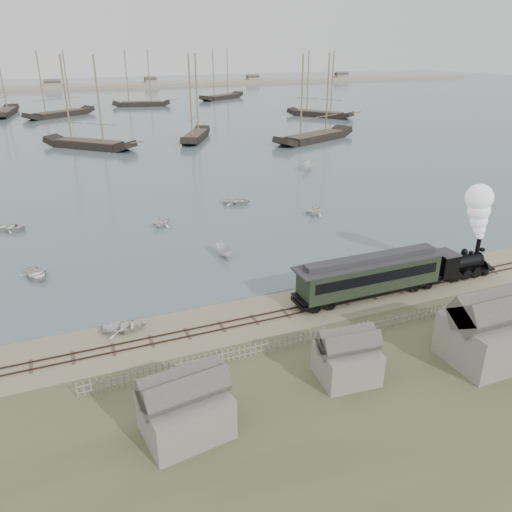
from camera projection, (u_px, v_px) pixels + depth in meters
name	position (u px, v px, depth m)	size (l,w,h in m)	color
ground	(257.00, 307.00, 45.37)	(600.00, 600.00, 0.00)	tan
harbor_water	(88.00, 105.00, 189.94)	(600.00, 336.00, 0.06)	#4D646E
rail_track	(265.00, 317.00, 43.65)	(120.00, 1.80, 0.16)	#3D2821
picket_fence_west	(212.00, 366.00, 37.16)	(19.00, 0.10, 1.20)	gray
picket_fence_east	(422.00, 320.00, 43.33)	(15.00, 0.10, 1.20)	gray
shed_left	(187.00, 432.00, 30.84)	(5.00, 4.00, 4.10)	gray
shed_mid	(346.00, 378.00, 35.86)	(4.00, 3.50, 3.60)	gray
shed_right	(484.00, 359.00, 37.98)	(6.00, 5.00, 5.10)	gray
far_spit	(74.00, 89.00, 257.98)	(500.00, 20.00, 1.80)	tan
locomotive	(474.00, 237.00, 49.88)	(7.40, 2.76, 9.23)	black
passenger_coach	(370.00, 274.00, 46.43)	(15.13, 2.92, 3.67)	black
beached_dinghy	(125.00, 327.00, 41.57)	(3.66, 2.62, 0.76)	silver
rowboat_0	(36.00, 274.00, 50.80)	(3.85, 2.75, 0.80)	silver
rowboat_1	(161.00, 221.00, 64.75)	(2.85, 2.46, 1.50)	silver
rowboat_2	(223.00, 251.00, 55.78)	(3.30, 1.24, 1.28)	silver
rowboat_3	(237.00, 201.00, 73.92)	(4.16, 2.97, 0.86)	silver
rowboat_4	(315.00, 209.00, 69.15)	(3.04, 2.62, 1.60)	silver
rowboat_5	(308.00, 166.00, 93.40)	(4.09, 1.54, 1.58)	silver
rowboat_6	(8.00, 227.00, 63.69)	(4.29, 3.07, 0.89)	silver
schooner_2	(84.00, 102.00, 109.16)	(22.91, 5.29, 20.00)	black
schooner_3	(194.00, 97.00, 118.66)	(18.81, 4.34, 20.00)	black
schooner_4	(316.00, 98.00, 117.59)	(25.12, 5.80, 20.00)	black
schooner_5	(321.00, 84.00, 156.23)	(21.95, 5.07, 20.00)	black
schooner_8	(139.00, 78.00, 182.41)	(20.96, 4.84, 20.00)	black
schooner_9	(221.00, 74.00, 205.79)	(24.14, 5.57, 20.00)	black
schooner_10	(56.00, 84.00, 156.86)	(24.23, 5.59, 20.00)	black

